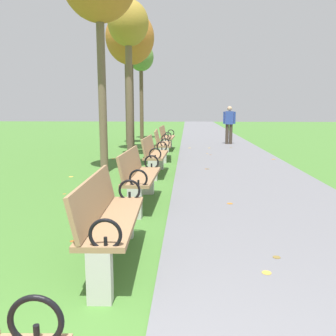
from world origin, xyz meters
TOP-DOWN VIEW (x-y plane):
  - paved_walkway at (1.57, 18.00)m, footprint 3.15×44.00m
  - park_bench_2 at (-0.50, 2.57)m, footprint 0.53×1.62m
  - park_bench_3 at (-0.50, 4.81)m, footprint 0.51×1.61m
  - park_bench_4 at (-0.50, 7.49)m, footprint 0.51×1.61m
  - park_bench_5 at (-0.50, 9.99)m, footprint 0.55×1.62m
  - park_bench_6 at (-0.50, 12.51)m, footprint 0.52×1.61m
  - tree_2 at (-1.54, 10.43)m, footprint 1.24×1.24m
  - tree_3 at (-1.78, 12.27)m, footprint 1.73×1.73m
  - tree_4 at (-2.31, 14.55)m, footprint 1.10×1.10m
  - tree_5 at (-2.02, 17.10)m, footprint 1.24×1.24m
  - pedestrian_walking at (2.09, 14.70)m, footprint 0.53×0.26m
  - scattered_leaves at (0.40, 7.00)m, footprint 5.45×14.75m

SIDE VIEW (x-z plane):
  - paved_walkway at x=1.57m, z-range 0.00..0.02m
  - scattered_leaves at x=0.40m, z-range 0.00..0.03m
  - park_bench_2 at x=-0.50m, z-range 0.04..0.93m
  - park_bench_3 at x=-0.50m, z-range 0.04..0.93m
  - park_bench_4 at x=-0.50m, z-range 0.04..0.93m
  - park_bench_5 at x=-0.50m, z-range 0.04..0.93m
  - park_bench_6 at x=-0.50m, z-range 0.04..0.93m
  - pedestrian_walking at x=2.09m, z-range 0.12..1.74m
  - tree_5 at x=-2.02m, z-range 1.55..6.26m
  - tree_2 at x=-1.54m, z-range 1.56..6.36m
  - tree_3 at x=-1.78m, z-range 1.49..6.48m
  - tree_4 at x=-2.31m, z-range 1.71..6.64m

